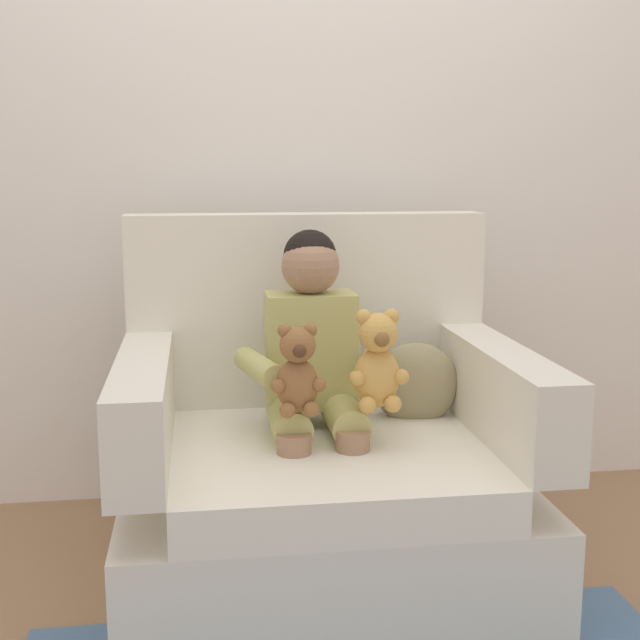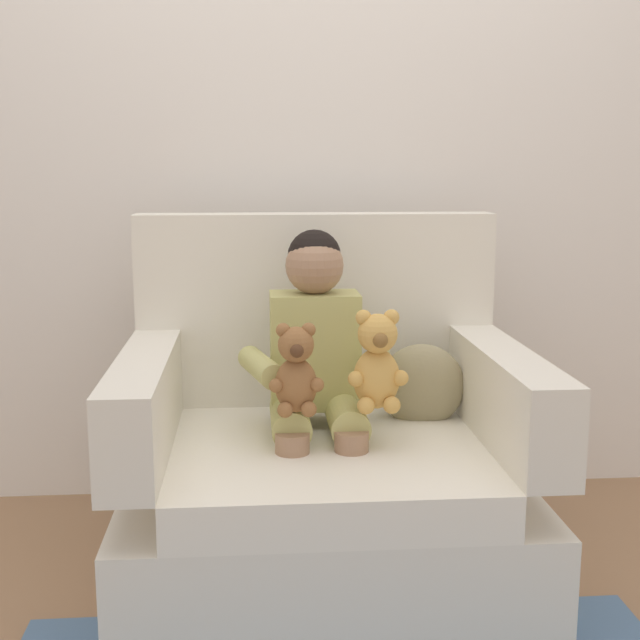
{
  "view_description": "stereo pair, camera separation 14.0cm",
  "coord_description": "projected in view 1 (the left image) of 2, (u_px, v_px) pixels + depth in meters",
  "views": [
    {
      "loc": [
        -0.34,
        -2.27,
        1.19
      ],
      "look_at": [
        -0.02,
        -0.05,
        0.78
      ],
      "focal_mm": 47.47,
      "sensor_mm": 36.0,
      "label": 1
    },
    {
      "loc": [
        -0.2,
        -2.29,
        1.19
      ],
      "look_at": [
        -0.02,
        -0.05,
        0.78
      ],
      "focal_mm": 47.47,
      "sensor_mm": 36.0,
      "label": 2
    }
  ],
  "objects": [
    {
      "name": "plush_brown",
      "position": [
        298.0,
        372.0,
        2.24
      ],
      "size": [
        0.15,
        0.12,
        0.25
      ],
      "rotation": [
        0.0,
        0.0,
        0.33
      ],
      "color": "brown",
      "rests_on": "armchair"
    },
    {
      "name": "throw_pillow",
      "position": [
        416.0,
        384.0,
        2.59
      ],
      "size": [
        0.27,
        0.16,
        0.26
      ],
      "primitive_type": "ellipsoid",
      "rotation": [
        0.0,
        0.0,
        -0.14
      ],
      "color": "#998C66",
      "rests_on": "armchair"
    },
    {
      "name": "seated_child",
      "position": [
        314.0,
        360.0,
        2.43
      ],
      "size": [
        0.45,
        0.39,
        0.82
      ],
      "rotation": [
        0.0,
        0.0,
        -0.11
      ],
      "color": "tan",
      "rests_on": "armchair"
    },
    {
      "name": "back_wall",
      "position": [
        293.0,
        133.0,
        2.98
      ],
      "size": [
        6.0,
        0.1,
        2.6
      ],
      "primitive_type": "cube",
      "color": "silver",
      "rests_on": "ground"
    },
    {
      "name": "plush_honey",
      "position": [
        377.0,
        363.0,
        2.28
      ],
      "size": [
        0.16,
        0.13,
        0.28
      ],
      "rotation": [
        0.0,
        0.0,
        -0.2
      ],
      "color": "gold",
      "rests_on": "armchair"
    },
    {
      "name": "armchair",
      "position": [
        322.0,
        466.0,
        2.47
      ],
      "size": [
        1.14,
        0.94,
        1.04
      ],
      "color": "silver",
      "rests_on": "ground"
    },
    {
      "name": "ground_plane",
      "position": [
        325.0,
        577.0,
        2.47
      ],
      "size": [
        8.0,
        8.0,
        0.0
      ],
      "primitive_type": "plane",
      "color": "#936D4C"
    }
  ]
}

